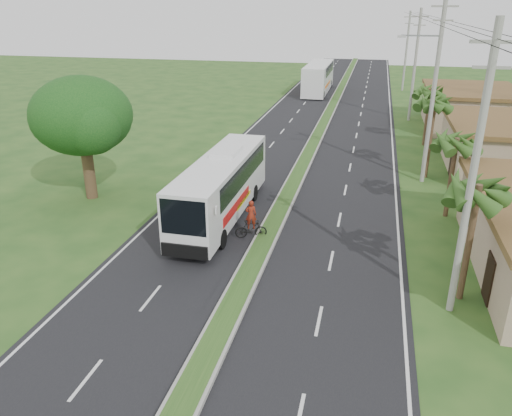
# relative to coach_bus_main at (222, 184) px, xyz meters

# --- Properties ---
(ground) EXTENTS (180.00, 180.00, 0.00)m
(ground) POSITION_rel_coach_bus_main_xyz_m (3.04, -8.80, -2.06)
(ground) COLOR #22481A
(ground) RESTS_ON ground
(road_asphalt) EXTENTS (14.00, 160.00, 0.02)m
(road_asphalt) POSITION_rel_coach_bus_main_xyz_m (3.04, 11.20, -2.05)
(road_asphalt) COLOR black
(road_asphalt) RESTS_ON ground
(median_strip) EXTENTS (1.20, 160.00, 0.18)m
(median_strip) POSITION_rel_coach_bus_main_xyz_m (3.04, 11.20, -1.95)
(median_strip) COLOR gray
(median_strip) RESTS_ON ground
(lane_edge_left) EXTENTS (0.12, 160.00, 0.01)m
(lane_edge_left) POSITION_rel_coach_bus_main_xyz_m (-3.66, 11.20, -2.06)
(lane_edge_left) COLOR silver
(lane_edge_left) RESTS_ON ground
(lane_edge_right) EXTENTS (0.12, 160.00, 0.01)m
(lane_edge_right) POSITION_rel_coach_bus_main_xyz_m (9.74, 11.20, -2.06)
(lane_edge_right) COLOR silver
(lane_edge_right) RESTS_ON ground
(shop_mid) EXTENTS (7.60, 10.60, 3.67)m
(shop_mid) POSITION_rel_coach_bus_main_xyz_m (17.04, 13.20, -0.20)
(shop_mid) COLOR tan
(shop_mid) RESTS_ON ground
(shop_far) EXTENTS (8.60, 11.60, 3.82)m
(shop_far) POSITION_rel_coach_bus_main_xyz_m (17.04, 27.20, -0.13)
(shop_far) COLOR tan
(shop_far) RESTS_ON ground
(palm_verge_a) EXTENTS (2.40, 2.40, 5.45)m
(palm_verge_a) POSITION_rel_coach_bus_main_xyz_m (12.04, -5.80, 2.69)
(palm_verge_a) COLOR #473321
(palm_verge_a) RESTS_ON ground
(palm_verge_b) EXTENTS (2.40, 2.40, 5.05)m
(palm_verge_b) POSITION_rel_coach_bus_main_xyz_m (12.44, 3.20, 2.30)
(palm_verge_b) COLOR #473321
(palm_verge_b) RESTS_ON ground
(palm_verge_c) EXTENTS (2.40, 2.40, 5.85)m
(palm_verge_c) POSITION_rel_coach_bus_main_xyz_m (11.84, 10.20, 3.07)
(palm_verge_c) COLOR #473321
(palm_verge_c) RESTS_ON ground
(palm_verge_d) EXTENTS (2.40, 2.40, 5.25)m
(palm_verge_d) POSITION_rel_coach_bus_main_xyz_m (12.34, 19.20, 2.49)
(palm_verge_d) COLOR #473321
(palm_verge_d) RESTS_ON ground
(shade_tree) EXTENTS (6.30, 6.00, 7.54)m
(shade_tree) POSITION_rel_coach_bus_main_xyz_m (-9.07, 1.21, 2.97)
(shade_tree) COLOR #473321
(shade_tree) RESTS_ON ground
(utility_pole_a) EXTENTS (1.60, 0.28, 11.00)m
(utility_pole_a) POSITION_rel_coach_bus_main_xyz_m (11.54, -6.80, 3.62)
(utility_pole_a) COLOR gray
(utility_pole_a) RESTS_ON ground
(utility_pole_b) EXTENTS (3.20, 0.28, 12.00)m
(utility_pole_b) POSITION_rel_coach_bus_main_xyz_m (11.52, 9.20, 4.20)
(utility_pole_b) COLOR gray
(utility_pole_b) RESTS_ON ground
(utility_pole_c) EXTENTS (1.60, 0.28, 11.00)m
(utility_pole_c) POSITION_rel_coach_bus_main_xyz_m (11.54, 29.20, 3.62)
(utility_pole_c) COLOR gray
(utility_pole_c) RESTS_ON ground
(utility_pole_d) EXTENTS (1.60, 0.28, 10.50)m
(utility_pole_d) POSITION_rel_coach_bus_main_xyz_m (11.54, 49.20, 3.37)
(utility_pole_d) COLOR gray
(utility_pole_d) RESTS_ON ground
(coach_bus_main) EXTENTS (2.52, 11.58, 3.74)m
(coach_bus_main) POSITION_rel_coach_bus_main_xyz_m (0.00, 0.00, 0.00)
(coach_bus_main) COLOR white
(coach_bus_main) RESTS_ON ground
(coach_bus_far) EXTENTS (2.94, 13.22, 3.85)m
(coach_bus_far) POSITION_rel_coach_bus_main_xyz_m (0.13, 44.84, 0.13)
(coach_bus_far) COLOR white
(coach_bus_far) RESTS_ON ground
(motorcyclist) EXTENTS (1.72, 0.93, 2.11)m
(motorcyclist) POSITION_rel_coach_bus_main_xyz_m (2.24, -2.25, -1.31)
(motorcyclist) COLOR black
(motorcyclist) RESTS_ON ground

